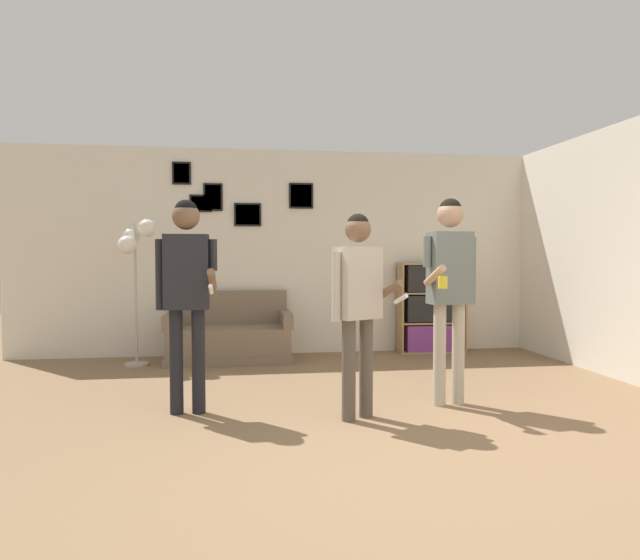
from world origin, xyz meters
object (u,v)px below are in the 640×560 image
couch (229,337)px  bookshelf (431,308)px  floor_lamp (135,249)px  person_player_foreground_center (358,294)px  person_watcher_holding_cup (450,277)px  person_player_foreground_left (187,281)px

couch → bookshelf: size_ratio=1.27×
floor_lamp → person_player_foreground_center: size_ratio=1.06×
bookshelf → person_player_foreground_center: (-1.64, -2.94, 0.41)m
person_watcher_holding_cup → couch: bearing=128.8°
bookshelf → person_player_foreground_left: 3.99m
bookshelf → person_watcher_holding_cup: bearing=-106.0°
couch → floor_lamp: size_ratio=0.88×
floor_lamp → person_player_foreground_center: 3.34m
person_player_foreground_left → person_watcher_holding_cup: bearing=-1.0°
bookshelf → person_watcher_holding_cup: 2.78m
floor_lamp → person_player_foreground_left: (0.78, -2.18, -0.29)m
couch → bookshelf: bookshelf is taller
couch → bookshelf: bearing=4.2°
floor_lamp → person_player_foreground_center: (2.15, -2.53, -0.38)m
bookshelf → floor_lamp: size_ratio=0.70×
person_player_foreground_center → person_watcher_holding_cup: bearing=19.6°
bookshelf → person_player_foreground_center: size_ratio=0.73×
floor_lamp → person_player_foreground_left: person_player_foreground_left is taller
person_player_foreground_center → person_player_foreground_left: bearing=165.5°
bookshelf → person_player_foreground_center: bearing=-119.1°
floor_lamp → person_watcher_holding_cup: bearing=-36.2°
floor_lamp → couch: bearing=10.8°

